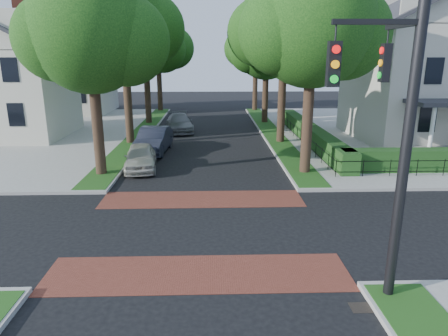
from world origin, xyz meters
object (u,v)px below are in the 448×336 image
at_px(traffic_signal, 397,122).
at_px(parked_car_front, 141,157).
at_px(parked_car_rear, 180,123).
at_px(parked_car_middle, 154,140).

xyz_separation_m(traffic_signal, parked_car_front, (-8.49, 12.70, -3.99)).
xyz_separation_m(parked_car_front, parked_car_rear, (1.30, 11.86, 0.01)).
bearing_deg(traffic_signal, parked_car_middle, 116.30).
bearing_deg(parked_car_rear, traffic_signal, -82.92).
bearing_deg(parked_car_rear, parked_car_front, -105.50).
height_order(traffic_signal, parked_car_middle, traffic_signal).
bearing_deg(traffic_signal, parked_car_rear, 106.31).
height_order(parked_car_front, parked_car_rear, parked_car_rear).
xyz_separation_m(traffic_signal, parked_car_rear, (-7.19, 24.55, -3.98)).
distance_m(parked_car_front, parked_car_middle, 4.13).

